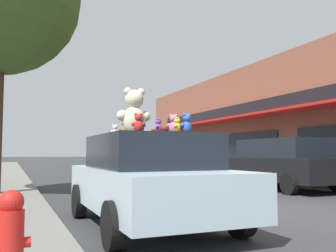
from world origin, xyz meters
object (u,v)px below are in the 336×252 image
at_px(teddy_bear_blue, 187,124).
at_px(teddy_bear_purple, 158,126).
at_px(plush_art_car, 149,178).
at_px(teddy_bear_yellow, 177,125).
at_px(parked_car_far_right, 215,162).
at_px(teddy_bear_teal, 141,124).
at_px(teddy_bear_brown, 125,128).
at_px(parked_car_far_center, 284,162).
at_px(teddy_bear_white, 115,131).
at_px(fire_hydrant, 10,237).
at_px(teddy_bear_red, 138,123).
at_px(teddy_bear_black, 172,128).
at_px(teddy_bear_pink, 174,124).
at_px(teddy_bear_giant, 134,113).

relative_size(teddy_bear_blue, teddy_bear_purple, 1.47).
distance_m(plush_art_car, teddy_bear_yellow, 1.29).
distance_m(plush_art_car, parked_car_far_right, 11.03).
bearing_deg(teddy_bear_yellow, teddy_bear_teal, -79.92).
distance_m(teddy_bear_brown, parked_car_far_center, 7.46).
relative_size(teddy_bear_white, fire_hydrant, 0.29).
relative_size(teddy_bear_red, fire_hydrant, 0.36).
height_order(teddy_bear_yellow, teddy_bear_purple, teddy_bear_yellow).
bearing_deg(plush_art_car, teddy_bear_brown, 100.69).
relative_size(teddy_bear_yellow, parked_car_far_right, 0.05).
distance_m(teddy_bear_yellow, fire_hydrant, 3.02).
bearing_deg(teddy_bear_white, teddy_bear_red, 116.96).
bearing_deg(teddy_bear_purple, teddy_bear_blue, 134.10).
xyz_separation_m(plush_art_car, teddy_bear_blue, (0.41, -0.66, 0.90)).
xyz_separation_m(teddy_bear_red, parked_car_far_right, (6.92, 9.76, -0.85)).
distance_m(teddy_bear_blue, parked_car_far_right, 11.39).
relative_size(teddy_bear_black, teddy_bear_blue, 1.14).
xyz_separation_m(teddy_bear_teal, teddy_bear_purple, (0.27, -0.06, -0.02)).
height_order(teddy_bear_red, teddy_bear_white, teddy_bear_red).
distance_m(teddy_bear_black, fire_hydrant, 4.38).
height_order(plush_art_car, teddy_bear_brown, teddy_bear_brown).
relative_size(teddy_bear_brown, teddy_bear_pink, 1.16).
bearing_deg(teddy_bear_teal, teddy_bear_yellow, -141.02).
distance_m(plush_art_car, parked_car_far_center, 7.73).
xyz_separation_m(teddy_bear_blue, teddy_bear_yellow, (-0.31, -0.31, -0.05)).
distance_m(teddy_bear_black, parked_car_far_right, 10.28).
distance_m(teddy_bear_black, parked_car_far_center, 6.95).
xyz_separation_m(teddy_bear_red, teddy_bear_white, (0.06, 1.56, -0.03)).
height_order(teddy_bear_pink, fire_hydrant, teddy_bear_pink).
distance_m(teddy_bear_purple, parked_car_far_right, 11.76).
bearing_deg(teddy_bear_black, teddy_bear_teal, 92.29).
relative_size(teddy_bear_giant, teddy_bear_brown, 2.40).
bearing_deg(teddy_bear_pink, teddy_bear_yellow, 106.30).
distance_m(teddy_bear_giant, teddy_bear_yellow, 1.35).
xyz_separation_m(teddy_bear_white, teddy_bear_pink, (0.58, -1.41, 0.04)).
xyz_separation_m(teddy_bear_blue, teddy_bear_brown, (-0.57, 1.55, 0.01)).
bearing_deg(parked_car_far_center, fire_hydrant, -141.57).
bearing_deg(parked_car_far_center, teddy_bear_pink, -141.95).
relative_size(teddy_bear_giant, parked_car_far_right, 0.20).
bearing_deg(teddy_bear_red, teddy_bear_yellow, 172.45).
height_order(teddy_bear_giant, teddy_bear_purple, teddy_bear_giant).
distance_m(teddy_bear_brown, teddy_bear_pink, 1.59).
distance_m(plush_art_car, teddy_bear_giant, 1.21).
bearing_deg(teddy_bear_purple, teddy_bear_brown, -145.86).
height_order(teddy_bear_red, teddy_bear_purple, teddy_bear_red).
distance_m(teddy_bear_black, teddy_bear_white, 1.09).
bearing_deg(teddy_bear_black, teddy_bear_brown, 18.33).
height_order(teddy_bear_teal, teddy_bear_purple, teddy_bear_teal).
bearing_deg(parked_car_far_right, teddy_bear_pink, -123.15).
height_order(teddy_bear_giant, teddy_bear_teal, teddy_bear_giant).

